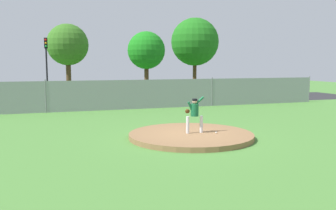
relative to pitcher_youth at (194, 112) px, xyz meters
name	(u,v)px	position (x,y,z in m)	size (l,w,h in m)	color
ground_plane	(151,117)	(-0.14, 6.01, -1.08)	(80.00, 80.00, 0.00)	#4C8438
asphalt_strip	(122,102)	(-0.14, 14.51, -1.07)	(44.00, 7.00, 0.01)	#2B2B2D
pitchers_mound	(191,135)	(-0.14, 0.01, -0.98)	(5.13, 5.13, 0.20)	olive
pitcher_youth	(194,112)	(0.00, 0.00, 0.00)	(0.81, 0.32, 1.52)	silver
baseball	(216,133)	(0.81, -0.40, -0.84)	(0.07, 0.07, 0.07)	white
chainlink_fence	(135,94)	(-0.14, 10.01, -0.09)	(28.66, 0.07, 2.08)	gray
parked_car_navy	(33,94)	(-6.77, 14.89, -0.27)	(1.95, 4.51, 1.68)	#161E4C
parked_car_champagne	(201,90)	(6.77, 14.61, -0.30)	(2.15, 4.73, 1.61)	tan
parked_car_burgundy	(252,89)	(11.55, 14.32, -0.28)	(2.24, 4.79, 1.65)	maroon
parked_car_white	(166,91)	(3.69, 14.84, -0.31)	(1.90, 4.26, 1.59)	silver
parked_car_charcoal	(128,93)	(0.26, 14.23, -0.30)	(1.86, 4.04, 1.62)	#232328
traffic_light_near	(46,58)	(-5.76, 19.04, 2.49)	(0.28, 0.46, 5.25)	black
tree_bushy_near	(68,45)	(-3.70, 24.13, 3.86)	(4.16, 4.16, 7.05)	#4C331E
tree_slender_far	(146,51)	(3.74, 21.42, 3.29)	(3.76, 3.76, 6.28)	#4C331E
tree_broad_right	(195,42)	(10.00, 23.81, 4.40)	(5.32, 5.32, 8.15)	#4C331E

